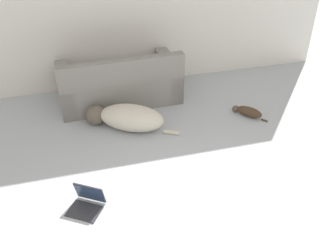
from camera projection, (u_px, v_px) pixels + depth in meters
wall_back at (137, 5)px, 5.80m from camera, size 6.49×0.06×2.60m
couch at (119, 84)px, 5.79m from camera, size 1.86×0.98×0.83m
dog at (127, 117)px, 5.20m from camera, size 1.28×0.87×0.36m
cat at (248, 112)px, 5.53m from camera, size 0.41×0.47×0.14m
laptop_open at (88, 200)px, 3.99m from camera, size 0.45×0.44×0.26m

